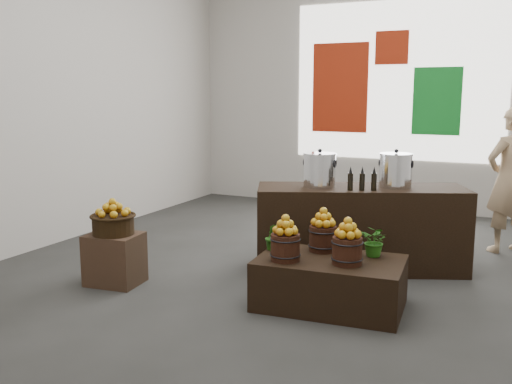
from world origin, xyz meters
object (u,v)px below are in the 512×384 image
at_px(stock_pot_center, 396,171).
at_px(display_table, 330,283).
at_px(counter, 360,228).
at_px(stock_pot_left, 320,171).
at_px(wicker_basket, 113,225).
at_px(shopper, 510,180).
at_px(crate, 115,259).

bearing_deg(stock_pot_center, display_table, -101.10).
distance_m(counter, stock_pot_left, 0.74).
bearing_deg(counter, wicker_basket, -166.49).
bearing_deg(counter, display_table, -110.20).
bearing_deg(stock_pot_center, stock_pot_left, -157.10).
xyz_separation_m(stock_pot_center, shopper, (1.05, 1.24, -0.19)).
distance_m(crate, wicker_basket, 0.34).
bearing_deg(display_table, wicker_basket, -176.39).
relative_size(stock_pot_center, shopper, 0.20).
height_order(stock_pot_center, shopper, shopper).
height_order(stock_pot_left, shopper, shopper).
distance_m(wicker_basket, counter, 2.50).
distance_m(display_table, counter, 1.20).
xyz_separation_m(display_table, stock_pot_left, (-0.46, 1.01, 0.82)).
height_order(wicker_basket, display_table, wicker_basket).
distance_m(crate, shopper, 4.45).
bearing_deg(stock_pot_center, wicker_basket, -145.19).
relative_size(display_table, shopper, 0.73).
bearing_deg(display_table, counter, 87.83).
bearing_deg(crate, wicker_basket, 0.00).
relative_size(crate, display_table, 0.40).
bearing_deg(wicker_basket, stock_pot_center, 34.81).
bearing_deg(counter, shopper, 22.36).
relative_size(wicker_basket, display_table, 0.32).
bearing_deg(crate, counter, 36.42).
relative_size(crate, shopper, 0.29).
distance_m(counter, shopper, 1.97).
bearing_deg(stock_pot_left, counter, 22.90).
bearing_deg(crate, stock_pot_left, 39.22).
distance_m(display_table, stock_pot_left, 1.38).
xyz_separation_m(display_table, shopper, (1.30, 2.54, 0.63)).
height_order(display_table, shopper, shopper).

